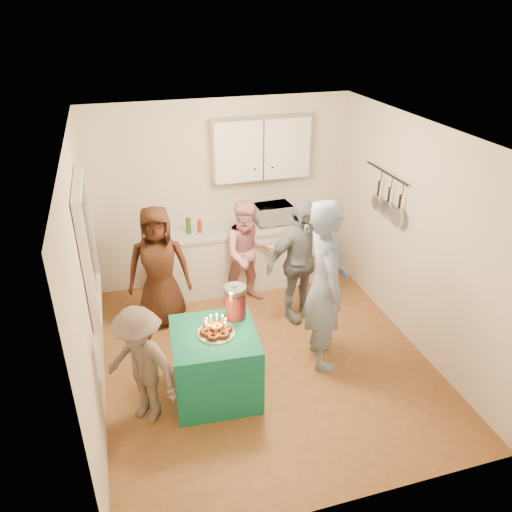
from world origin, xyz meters
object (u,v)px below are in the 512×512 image
object	(u,v)px
party_table	(215,364)
woman_back_left	(159,267)
punch_jar	(235,303)
microwave	(273,214)
counter	(243,257)
man_birthday	(325,285)
child_near_left	(141,366)
woman_back_center	(248,253)
woman_back_right	(299,262)

from	to	relation	value
party_table	woman_back_left	bearing A→B (deg)	104.01
party_table	woman_back_left	xyz separation A→B (m)	(-0.37, 1.49, 0.41)
punch_jar	woman_back_left	xyz separation A→B (m)	(-0.65, 1.26, -0.14)
woman_back_left	microwave	bearing A→B (deg)	28.24
counter	man_birthday	xyz separation A→B (m)	(0.41, -1.91, 0.55)
punch_jar	child_near_left	xyz separation A→B (m)	(-1.02, -0.37, -0.30)
punch_jar	woman_back_center	xyz separation A→B (m)	(0.53, 1.43, -0.20)
party_table	microwave	bearing A→B (deg)	58.40
man_birthday	woman_back_right	bearing A→B (deg)	5.51
woman_back_left	child_near_left	distance (m)	1.67
woman_back_left	child_near_left	xyz separation A→B (m)	(-0.37, -1.63, -0.16)
microwave	woman_back_left	xyz separation A→B (m)	(-1.67, -0.63, -0.26)
microwave	punch_jar	bearing A→B (deg)	-121.69
woman_back_left	woman_back_right	bearing A→B (deg)	-5.22
microwave	woman_back_right	xyz separation A→B (m)	(0.01, -1.01, -0.24)
child_near_left	punch_jar	bearing A→B (deg)	65.49
man_birthday	woman_back_center	distance (m)	1.54
microwave	woman_back_center	distance (m)	0.74
counter	child_near_left	size ratio (longest dim) A/B	1.74
woman_back_left	child_near_left	world-z (taller)	woman_back_left
microwave	party_table	xyz separation A→B (m)	(-1.30, -2.12, -0.67)
man_birthday	woman_back_center	bearing A→B (deg)	25.81
party_table	woman_back_center	size ratio (longest dim) A/B	0.58
punch_jar	child_near_left	distance (m)	1.12
man_birthday	woman_back_right	size ratio (longest dim) A/B	1.21
woman_back_right	child_near_left	bearing A→B (deg)	-166.01
punch_jar	woman_back_right	size ratio (longest dim) A/B	0.21
counter	woman_back_center	xyz separation A→B (m)	(-0.05, -0.46, 0.30)
microwave	party_table	distance (m)	2.57
woman_back_center	woman_back_right	world-z (taller)	woman_back_right
woman_back_right	child_near_left	world-z (taller)	woman_back_right
counter	microwave	distance (m)	0.76
counter	woman_back_left	size ratio (longest dim) A/B	1.39
microwave	punch_jar	distance (m)	2.15
party_table	child_near_left	bearing A→B (deg)	-169.27
woman_back_right	punch_jar	bearing A→B (deg)	-157.00
man_birthday	woman_back_right	xyz separation A→B (m)	(0.04, 0.89, -0.17)
counter	party_table	xyz separation A→B (m)	(-0.86, -2.12, -0.05)
woman_back_center	child_near_left	distance (m)	2.38
party_table	counter	bearing A→B (deg)	67.85
child_near_left	woman_back_center	bearing A→B (deg)	94.79
woman_back_right	woman_back_center	bearing A→B (deg)	114.94
man_birthday	woman_back_center	world-z (taller)	man_birthday
punch_jar	man_birthday	distance (m)	0.99
party_table	man_birthday	world-z (taller)	man_birthday
party_table	punch_jar	world-z (taller)	punch_jar
woman_back_center	child_near_left	size ratio (longest dim) A/B	1.15
punch_jar	counter	bearing A→B (deg)	72.90
punch_jar	man_birthday	xyz separation A→B (m)	(0.99, -0.02, 0.05)
man_birthday	woman_back_right	distance (m)	0.91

